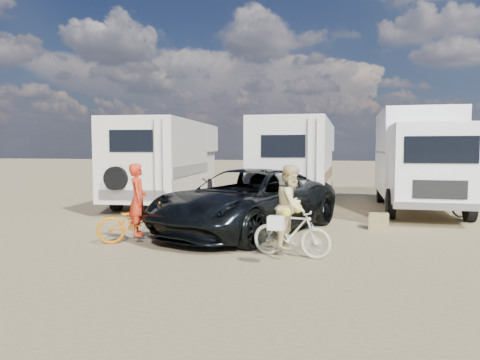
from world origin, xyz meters
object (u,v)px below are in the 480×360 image
(rider_woman, at_px, (291,216))
(box_truck, at_px, (419,160))
(rv_main, at_px, (298,165))
(rv_left, at_px, (168,163))
(rider_man, at_px, (138,207))
(cooler, at_px, (310,216))
(bike_man, at_px, (138,222))
(dark_suv, at_px, (247,201))
(bike_woman, at_px, (291,233))
(crate, at_px, (379,221))

(rider_woman, bearing_deg, box_truck, -12.09)
(rv_main, height_order, rv_left, rv_left)
(rv_main, distance_m, box_truck, 4.10)
(rv_main, relative_size, rider_man, 4.92)
(box_truck, relative_size, cooler, 13.10)
(rv_main, bearing_deg, rider_woman, -84.83)
(rv_left, relative_size, cooler, 13.70)
(bike_man, bearing_deg, dark_suv, -70.79)
(bike_man, height_order, cooler, bike_man)
(bike_man, bearing_deg, box_truck, -66.45)
(bike_man, height_order, bike_woman, bike_woman)
(rv_left, bearing_deg, bike_woman, -58.91)
(box_truck, relative_size, rider_man, 4.48)
(rv_main, bearing_deg, cooler, -78.58)
(bike_woman, bearing_deg, dark_suv, 43.03)
(rv_main, height_order, crate, rv_main)
(rider_man, height_order, cooler, rider_man)
(bike_man, height_order, rider_woman, rider_woman)
(rv_main, xyz_separation_m, dark_suv, (-0.60, -5.31, -0.73))
(crate, bearing_deg, bike_man, -148.59)
(rv_main, bearing_deg, rider_man, -111.50)
(dark_suv, height_order, bike_woman, dark_suv)
(rider_man, bearing_deg, rider_woman, -120.59)
(dark_suv, relative_size, rider_man, 3.57)
(rv_left, relative_size, rider_man, 4.69)
(rider_man, bearing_deg, dark_suv, -70.79)
(bike_man, bearing_deg, rv_main, -43.81)
(rv_left, distance_m, box_truck, 9.10)
(bike_woman, bearing_deg, rider_man, 93.66)
(dark_suv, relative_size, crate, 11.36)
(rider_man, bearing_deg, bike_man, 156.30)
(rv_main, bearing_deg, crate, -57.64)
(rv_main, bearing_deg, box_truck, -0.38)
(rv_left, bearing_deg, rider_man, -78.67)
(bike_man, bearing_deg, cooler, -67.62)
(rider_woman, bearing_deg, bike_woman, 0.00)
(box_truck, xyz_separation_m, bike_man, (-6.73, -7.28, -1.25))
(bike_woman, distance_m, cooler, 4.03)
(bike_man, relative_size, cooler, 3.27)
(dark_suv, distance_m, bike_man, 2.81)
(rv_left, distance_m, rider_man, 7.41)
(rider_man, height_order, crate, rider_man)
(bike_woman, relative_size, rider_man, 0.99)
(rv_left, height_order, box_truck, box_truck)
(bike_man, xyz_separation_m, rider_woman, (3.52, -0.43, 0.34))
(rv_main, relative_size, rv_left, 1.05)
(dark_suv, xyz_separation_m, cooler, (1.42, 1.70, -0.58))
(rv_left, xyz_separation_m, bike_woman, (5.88, -7.40, -1.08))
(bike_woman, relative_size, rider_woman, 0.98)
(box_truck, bearing_deg, bike_woman, -114.24)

